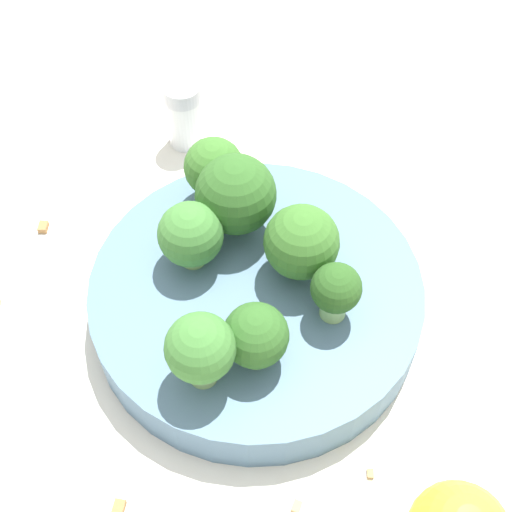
# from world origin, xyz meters

# --- Properties ---
(ground_plane) EXTENTS (3.00, 3.00, 0.00)m
(ground_plane) POSITION_xyz_m (0.00, 0.00, 0.00)
(ground_plane) COLOR silver
(bowl) EXTENTS (0.23, 0.23, 0.04)m
(bowl) POSITION_xyz_m (0.00, 0.00, 0.02)
(bowl) COLOR slate
(bowl) RESTS_ON ground_plane
(broccoli_floret_0) EXTENTS (0.05, 0.05, 0.06)m
(broccoli_floret_0) POSITION_xyz_m (0.02, -0.02, 0.07)
(broccoli_floret_0) COLOR #7A9E5B
(broccoli_floret_0) RESTS_ON bowl
(broccoli_floret_1) EXTENTS (0.04, 0.04, 0.05)m
(broccoli_floret_1) POSITION_xyz_m (-0.05, -0.02, 0.06)
(broccoli_floret_1) COLOR #84AD66
(broccoli_floret_1) RESTS_ON bowl
(broccoli_floret_2) EXTENTS (0.04, 0.04, 0.06)m
(broccoli_floret_2) POSITION_xyz_m (-0.08, -0.00, 0.07)
(broccoli_floret_2) COLOR #84AD66
(broccoli_floret_2) RESTS_ON bowl
(broccoli_floret_3) EXTENTS (0.06, 0.06, 0.06)m
(broccoli_floret_3) POSITION_xyz_m (0.04, 0.03, 0.07)
(broccoli_floret_3) COLOR #7A9E5B
(broccoli_floret_3) RESTS_ON bowl
(broccoli_floret_4) EXTENTS (0.03, 0.03, 0.05)m
(broccoli_floret_4) POSITION_xyz_m (-0.00, -0.05, 0.06)
(broccoli_floret_4) COLOR #8EB770
(broccoli_floret_4) RESTS_ON bowl
(broccoli_floret_5) EXTENTS (0.04, 0.04, 0.05)m
(broccoli_floret_5) POSITION_xyz_m (0.00, 0.05, 0.06)
(broccoli_floret_5) COLOR #84AD66
(broccoli_floret_5) RESTS_ON bowl
(broccoli_floret_6) EXTENTS (0.04, 0.04, 0.06)m
(broccoli_floret_6) POSITION_xyz_m (0.06, 0.06, 0.07)
(broccoli_floret_6) COLOR #8EB770
(broccoli_floret_6) RESTS_ON bowl
(pepper_shaker) EXTENTS (0.03, 0.03, 0.06)m
(pepper_shaker) POSITION_xyz_m (0.13, 0.13, 0.03)
(pepper_shaker) COLOR silver
(pepper_shaker) RESTS_ON ground_plane
(almond_crumb_0) EXTENTS (0.01, 0.01, 0.01)m
(almond_crumb_0) POSITION_xyz_m (-0.16, 0.02, 0.00)
(almond_crumb_0) COLOR olive
(almond_crumb_0) RESTS_ON ground_plane
(almond_crumb_1) EXTENTS (0.01, 0.01, 0.01)m
(almond_crumb_1) POSITION_xyz_m (-0.08, -0.11, 0.00)
(almond_crumb_1) COLOR #AD7F4C
(almond_crumb_1) RESTS_ON ground_plane
(almond_crumb_2) EXTENTS (0.01, 0.01, 0.01)m
(almond_crumb_2) POSITION_xyz_m (-0.11, -0.08, 0.00)
(almond_crumb_2) COLOR tan
(almond_crumb_2) RESTS_ON ground_plane
(almond_crumb_4) EXTENTS (0.01, 0.01, 0.01)m
(almond_crumb_4) POSITION_xyz_m (0.00, 0.18, 0.00)
(almond_crumb_4) COLOR olive
(almond_crumb_4) RESTS_ON ground_plane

